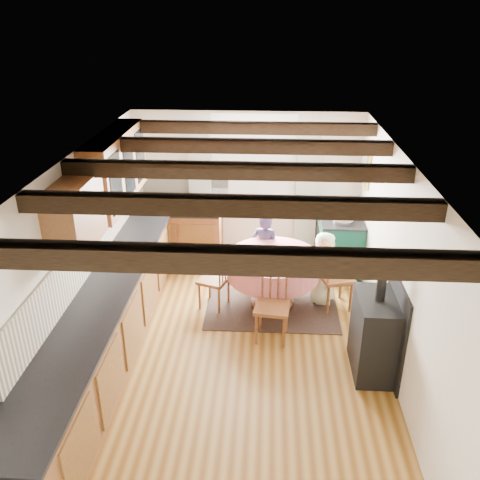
# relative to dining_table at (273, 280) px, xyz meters

# --- Properties ---
(floor) EXTENTS (3.60, 5.50, 0.00)m
(floor) POSITION_rel_dining_table_xyz_m (-0.43, -1.15, -0.38)
(floor) COLOR #A17331
(floor) RESTS_ON ground
(ceiling) EXTENTS (3.60, 5.50, 0.00)m
(ceiling) POSITION_rel_dining_table_xyz_m (-0.43, -1.15, 2.02)
(ceiling) COLOR white
(ceiling) RESTS_ON ground
(wall_back) EXTENTS (3.60, 0.00, 2.40)m
(wall_back) POSITION_rel_dining_table_xyz_m (-0.43, 1.60, 0.82)
(wall_back) COLOR silver
(wall_back) RESTS_ON ground
(wall_front) EXTENTS (3.60, 0.00, 2.40)m
(wall_front) POSITION_rel_dining_table_xyz_m (-0.43, -3.90, 0.82)
(wall_front) COLOR silver
(wall_front) RESTS_ON ground
(wall_left) EXTENTS (0.00, 5.50, 2.40)m
(wall_left) POSITION_rel_dining_table_xyz_m (-2.23, -1.15, 0.82)
(wall_left) COLOR silver
(wall_left) RESTS_ON ground
(wall_right) EXTENTS (0.00, 5.50, 2.40)m
(wall_right) POSITION_rel_dining_table_xyz_m (1.37, -1.15, 0.82)
(wall_right) COLOR silver
(wall_right) RESTS_ON ground
(beam_a) EXTENTS (3.60, 0.16, 0.16)m
(beam_a) POSITION_rel_dining_table_xyz_m (-0.43, -3.15, 1.93)
(beam_a) COLOR black
(beam_a) RESTS_ON ceiling
(beam_b) EXTENTS (3.60, 0.16, 0.16)m
(beam_b) POSITION_rel_dining_table_xyz_m (-0.43, -2.15, 1.93)
(beam_b) COLOR black
(beam_b) RESTS_ON ceiling
(beam_c) EXTENTS (3.60, 0.16, 0.16)m
(beam_c) POSITION_rel_dining_table_xyz_m (-0.43, -1.15, 1.93)
(beam_c) COLOR black
(beam_c) RESTS_ON ceiling
(beam_d) EXTENTS (3.60, 0.16, 0.16)m
(beam_d) POSITION_rel_dining_table_xyz_m (-0.43, -0.15, 1.93)
(beam_d) COLOR black
(beam_d) RESTS_ON ceiling
(beam_e) EXTENTS (3.60, 0.16, 0.16)m
(beam_e) POSITION_rel_dining_table_xyz_m (-0.43, 0.85, 1.93)
(beam_e) COLOR black
(beam_e) RESTS_ON ceiling
(splash_left) EXTENTS (0.02, 4.50, 0.55)m
(splash_left) POSITION_rel_dining_table_xyz_m (-2.21, -0.85, 0.82)
(splash_left) COLOR beige
(splash_left) RESTS_ON wall_left
(splash_back) EXTENTS (1.40, 0.02, 0.55)m
(splash_back) POSITION_rel_dining_table_xyz_m (-1.43, 1.58, 0.82)
(splash_back) COLOR beige
(splash_back) RESTS_ON wall_back
(base_cabinet_left) EXTENTS (0.60, 5.30, 0.88)m
(base_cabinet_left) POSITION_rel_dining_table_xyz_m (-1.93, -1.15, 0.06)
(base_cabinet_left) COLOR brown
(base_cabinet_left) RESTS_ON floor
(base_cabinet_back) EXTENTS (1.30, 0.60, 0.88)m
(base_cabinet_back) POSITION_rel_dining_table_xyz_m (-1.48, 1.30, 0.06)
(base_cabinet_back) COLOR brown
(base_cabinet_back) RESTS_ON floor
(worktop_left) EXTENTS (0.64, 5.30, 0.04)m
(worktop_left) POSITION_rel_dining_table_xyz_m (-1.91, -1.15, 0.52)
(worktop_left) COLOR black
(worktop_left) RESTS_ON base_cabinet_left
(worktop_back) EXTENTS (1.30, 0.64, 0.04)m
(worktop_back) POSITION_rel_dining_table_xyz_m (-1.48, 1.28, 0.52)
(worktop_back) COLOR black
(worktop_back) RESTS_ON base_cabinet_back
(wall_cabinet_glass) EXTENTS (0.34, 1.80, 0.90)m
(wall_cabinet_glass) POSITION_rel_dining_table_xyz_m (-2.06, 0.05, 1.57)
(wall_cabinet_glass) COLOR brown
(wall_cabinet_glass) RESTS_ON wall_left
(wall_cabinet_solid) EXTENTS (0.34, 0.90, 0.70)m
(wall_cabinet_solid) POSITION_rel_dining_table_xyz_m (-2.06, -1.45, 1.52)
(wall_cabinet_solid) COLOR brown
(wall_cabinet_solid) RESTS_ON wall_left
(window_frame) EXTENTS (1.34, 0.03, 1.54)m
(window_frame) POSITION_rel_dining_table_xyz_m (-0.33, 1.59, 1.22)
(window_frame) COLOR white
(window_frame) RESTS_ON wall_back
(window_pane) EXTENTS (1.20, 0.01, 1.40)m
(window_pane) POSITION_rel_dining_table_xyz_m (-0.33, 1.59, 1.22)
(window_pane) COLOR white
(window_pane) RESTS_ON wall_back
(curtain_left) EXTENTS (0.35, 0.10, 2.10)m
(curtain_left) POSITION_rel_dining_table_xyz_m (-1.18, 1.50, 0.72)
(curtain_left) COLOR gray
(curtain_left) RESTS_ON wall_back
(curtain_right) EXTENTS (0.35, 0.10, 2.10)m
(curtain_right) POSITION_rel_dining_table_xyz_m (0.52, 1.50, 0.72)
(curtain_right) COLOR gray
(curtain_right) RESTS_ON wall_back
(curtain_rod) EXTENTS (2.00, 0.03, 0.03)m
(curtain_rod) POSITION_rel_dining_table_xyz_m (-0.33, 1.50, 1.82)
(curtain_rod) COLOR black
(curtain_rod) RESTS_ON wall_back
(wall_picture) EXTENTS (0.04, 0.50, 0.60)m
(wall_picture) POSITION_rel_dining_table_xyz_m (1.34, 1.15, 1.32)
(wall_picture) COLOR gold
(wall_picture) RESTS_ON wall_right
(wall_plate) EXTENTS (0.30, 0.02, 0.30)m
(wall_plate) POSITION_rel_dining_table_xyz_m (0.62, 1.57, 1.32)
(wall_plate) COLOR silver
(wall_plate) RESTS_ON wall_back
(rug) EXTENTS (1.82, 1.42, 0.01)m
(rug) POSITION_rel_dining_table_xyz_m (0.00, 0.00, -0.38)
(rug) COLOR #392C23
(rug) RESTS_ON floor
(dining_table) EXTENTS (1.27, 1.27, 0.77)m
(dining_table) POSITION_rel_dining_table_xyz_m (0.00, 0.00, 0.00)
(dining_table) COLOR #BD585A
(dining_table) RESTS_ON floor
(chair_near) EXTENTS (0.47, 0.49, 0.99)m
(chair_near) POSITION_rel_dining_table_xyz_m (-0.01, -0.81, 0.11)
(chair_near) COLOR brown
(chair_near) RESTS_ON floor
(chair_left) EXTENTS (0.52, 0.51, 0.91)m
(chair_left) POSITION_rel_dining_table_xyz_m (-0.81, -0.09, 0.07)
(chair_left) COLOR brown
(chair_left) RESTS_ON floor
(chair_right) EXTENTS (0.55, 0.54, 1.01)m
(chair_right) POSITION_rel_dining_table_xyz_m (0.87, -0.01, 0.12)
(chair_right) COLOR brown
(chair_right) RESTS_ON floor
(aga_range) EXTENTS (0.65, 1.00, 0.92)m
(aga_range) POSITION_rel_dining_table_xyz_m (1.04, 1.12, 0.08)
(aga_range) COLOR #0A382B
(aga_range) RESTS_ON floor
(cast_iron_stove) EXTENTS (0.44, 0.74, 1.48)m
(cast_iron_stove) POSITION_rel_dining_table_xyz_m (1.15, -1.36, 0.36)
(cast_iron_stove) COLOR black
(cast_iron_stove) RESTS_ON floor
(child_far) EXTENTS (0.47, 0.38, 1.13)m
(child_far) POSITION_rel_dining_table_xyz_m (-0.12, 0.58, 0.18)
(child_far) COLOR #2F2A49
(child_far) RESTS_ON floor
(child_right) EXTENTS (0.41, 0.56, 1.06)m
(child_right) POSITION_rel_dining_table_xyz_m (0.70, 0.12, 0.15)
(child_right) COLOR white
(child_right) RESTS_ON floor
(bowl_a) EXTENTS (0.20, 0.20, 0.05)m
(bowl_a) POSITION_rel_dining_table_xyz_m (-0.37, -0.14, 0.41)
(bowl_a) COLOR silver
(bowl_a) RESTS_ON dining_table
(bowl_b) EXTENTS (0.29, 0.29, 0.07)m
(bowl_b) POSITION_rel_dining_table_xyz_m (0.05, -0.15, 0.42)
(bowl_b) COLOR silver
(bowl_b) RESTS_ON dining_table
(cup) EXTENTS (0.12, 0.12, 0.10)m
(cup) POSITION_rel_dining_table_xyz_m (0.01, -0.01, 0.43)
(cup) COLOR silver
(cup) RESTS_ON dining_table
(canister_tall) EXTENTS (0.14, 0.14, 0.23)m
(canister_tall) POSITION_rel_dining_table_xyz_m (-1.79, 1.26, 0.65)
(canister_tall) COLOR #262628
(canister_tall) RESTS_ON worktop_back
(canister_wide) EXTENTS (0.18, 0.18, 0.20)m
(canister_wide) POSITION_rel_dining_table_xyz_m (-1.33, 1.38, 0.64)
(canister_wide) COLOR #262628
(canister_wide) RESTS_ON worktop_back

